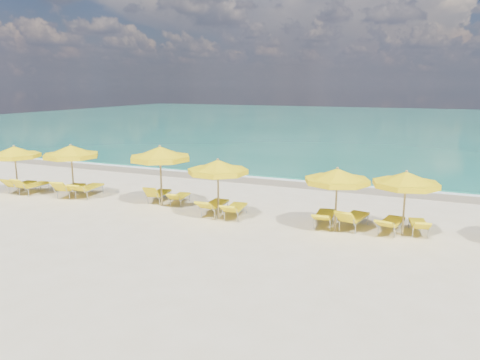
% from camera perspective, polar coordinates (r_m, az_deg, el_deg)
% --- Properties ---
extents(ground_plane, '(120.00, 120.00, 0.00)m').
position_cam_1_polar(ground_plane, '(18.12, -1.89, -4.60)').
color(ground_plane, beige).
extents(ocean, '(120.00, 80.00, 0.30)m').
position_cam_1_polar(ocean, '(64.35, 16.82, 6.64)').
color(ocean, '#136B55').
rests_on(ocean, ground).
extents(wet_sand_band, '(120.00, 2.60, 0.01)m').
position_cam_1_polar(wet_sand_band, '(24.81, 5.43, -0.19)').
color(wet_sand_band, tan).
rests_on(wet_sand_band, ground).
extents(foam_line, '(120.00, 1.20, 0.03)m').
position_cam_1_polar(foam_line, '(25.56, 5.99, 0.15)').
color(foam_line, white).
rests_on(foam_line, ground).
extents(whitecap_near, '(14.00, 0.36, 0.05)m').
position_cam_1_polar(whitecap_near, '(35.73, 1.06, 3.49)').
color(whitecap_near, white).
rests_on(whitecap_near, ground).
extents(whitecap_far, '(18.00, 0.30, 0.05)m').
position_cam_1_polar(whitecap_far, '(40.04, 24.05, 3.36)').
color(whitecap_far, white).
rests_on(whitecap_far, ground).
extents(umbrella_1, '(2.32, 2.32, 2.32)m').
position_cam_1_polar(umbrella_1, '(23.83, -25.80, 3.04)').
color(umbrella_1, '#9D854E').
rests_on(umbrella_1, ground).
extents(umbrella_2, '(2.97, 2.97, 2.46)m').
position_cam_1_polar(umbrella_2, '(22.13, -19.92, 3.23)').
color(umbrella_2, '#9D854E').
rests_on(umbrella_2, ground).
extents(umbrella_3, '(2.98, 2.98, 2.59)m').
position_cam_1_polar(umbrella_3, '(19.70, -9.72, 3.13)').
color(umbrella_3, '#9D854E').
rests_on(umbrella_3, ground).
extents(umbrella_4, '(2.91, 2.91, 2.34)m').
position_cam_1_polar(umbrella_4, '(17.54, -2.71, 1.54)').
color(umbrella_4, '#9D854E').
rests_on(umbrella_4, ground).
extents(umbrella_5, '(2.26, 2.26, 2.29)m').
position_cam_1_polar(umbrella_5, '(16.34, 11.76, 0.41)').
color(umbrella_5, '#9D854E').
rests_on(umbrella_5, ground).
extents(umbrella_6, '(2.53, 2.53, 2.26)m').
position_cam_1_polar(umbrella_6, '(16.53, 19.58, 0.01)').
color(umbrella_6, '#9D854E').
rests_on(umbrella_6, ground).
extents(lounger_1_left, '(0.75, 1.78, 0.80)m').
position_cam_1_polar(lounger_1_left, '(24.71, -25.07, -0.79)').
color(lounger_1_left, '#A5A8AD').
rests_on(lounger_1_left, ground).
extents(lounger_1_right, '(0.66, 1.86, 0.89)m').
position_cam_1_polar(lounger_1_right, '(24.09, -23.85, -0.94)').
color(lounger_1_right, '#A5A8AD').
rests_on(lounger_1_right, ground).
extents(lounger_2_left, '(1.03, 2.01, 0.91)m').
position_cam_1_polar(lounger_2_left, '(22.83, -19.94, -1.27)').
color(lounger_2_left, '#A5A8AD').
rests_on(lounger_2_left, ground).
extents(lounger_2_right, '(0.91, 2.07, 0.80)m').
position_cam_1_polar(lounger_2_right, '(22.56, -17.94, -1.28)').
color(lounger_2_right, '#A5A8AD').
rests_on(lounger_2_right, ground).
extents(lounger_3_left, '(0.86, 1.81, 0.86)m').
position_cam_1_polar(lounger_3_left, '(20.76, -9.85, -2.02)').
color(lounger_3_left, '#A5A8AD').
rests_on(lounger_3_left, ground).
extents(lounger_3_right, '(0.78, 1.68, 0.67)m').
position_cam_1_polar(lounger_3_right, '(20.27, -7.35, -2.36)').
color(lounger_3_right, '#A5A8AD').
rests_on(lounger_3_right, ground).
extents(lounger_4_left, '(0.69, 1.97, 0.78)m').
position_cam_1_polar(lounger_4_left, '(18.59, -3.14, -3.44)').
color(lounger_4_left, '#A5A8AD').
rests_on(lounger_4_left, ground).
extents(lounger_4_right, '(0.82, 1.90, 0.74)m').
position_cam_1_polar(lounger_4_right, '(18.13, -0.58, -3.86)').
color(lounger_4_right, '#A5A8AD').
rests_on(lounger_4_right, ground).
extents(lounger_5_left, '(0.79, 1.98, 0.71)m').
position_cam_1_polar(lounger_5_left, '(17.37, 10.27, -4.72)').
color(lounger_5_left, '#A5A8AD').
rests_on(lounger_5_left, ground).
extents(lounger_5_right, '(0.98, 2.03, 0.89)m').
position_cam_1_polar(lounger_5_right, '(17.23, 13.66, -4.96)').
color(lounger_5_right, '#A5A8AD').
rests_on(lounger_5_right, ground).
extents(lounger_6_left, '(0.89, 1.94, 0.71)m').
position_cam_1_polar(lounger_6_left, '(17.14, 17.94, -5.37)').
color(lounger_6_left, '#A5A8AD').
rests_on(lounger_6_left, ground).
extents(lounger_6_right, '(0.82, 1.71, 0.68)m').
position_cam_1_polar(lounger_6_right, '(17.33, 20.91, -5.46)').
color(lounger_6_right, '#A5A8AD').
rests_on(lounger_6_right, ground).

